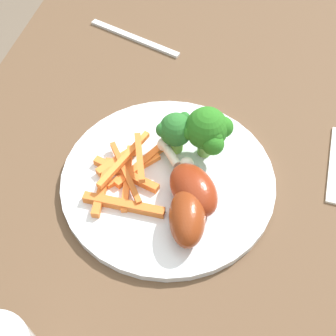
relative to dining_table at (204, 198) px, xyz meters
name	(u,v)px	position (x,y,z in m)	size (l,w,h in m)	color
ground_plane	(189,321)	(0.00, 0.00, -0.64)	(6.00, 6.00, 0.00)	#6B5B4C
dining_table	(204,198)	(0.00, 0.00, 0.00)	(1.08, 0.78, 0.76)	brown
dinner_plate	(168,179)	(-0.06, 0.05, 0.12)	(0.30, 0.30, 0.01)	silver
broccoli_floret_front	(178,130)	(-0.01, 0.05, 0.17)	(0.05, 0.06, 0.07)	#7BBE49
broccoli_floret_middle	(208,130)	(-0.01, 0.00, 0.18)	(0.07, 0.07, 0.08)	#73B24D
carrot_fries_pile	(125,176)	(-0.08, 0.10, 0.14)	(0.14, 0.11, 0.04)	orange
chicken_drumstick_near	(192,187)	(-0.08, 0.01, 0.15)	(0.13, 0.11, 0.04)	#5B180B
chicken_drumstick_far	(187,213)	(-0.12, 0.01, 0.15)	(0.14, 0.06, 0.04)	#581C0B
fork	(134,38)	(0.24, 0.18, 0.12)	(0.19, 0.01, 0.01)	silver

